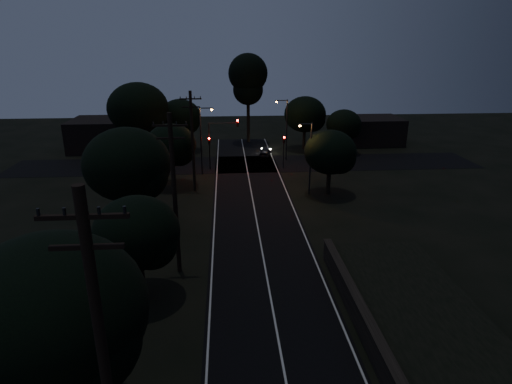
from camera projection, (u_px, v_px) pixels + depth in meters
road_surface at (251, 192)px, 45.44m from camera, size 60.00×70.00×0.03m
retaining_wall at (460, 381)px, 19.32m from camera, size 6.93×26.00×1.60m
utility_pole_near at (107, 382)px, 11.82m from camera, size 2.20×0.30×12.00m
utility_pole_mid at (174, 193)px, 27.97m from camera, size 2.20×0.30×11.00m
utility_pole_far at (192, 140)px, 44.04m from camera, size 2.20×0.30×10.50m
tree_left_a at (58, 318)px, 15.45m from camera, size 6.94×6.94×8.77m
tree_left_b at (140, 235)px, 25.42m from camera, size 5.18×5.18×6.58m
tree_left_c at (130, 166)px, 34.15m from camera, size 6.96×6.96×8.79m
tree_left_d at (173, 146)px, 46.01m from camera, size 5.42×5.42×6.87m
tree_far_nw at (182, 118)px, 60.89m from camera, size 5.89×5.89×7.46m
tree_far_w at (140, 110)px, 56.16m from camera, size 7.97×7.97×10.16m
tree_far_ne at (307, 115)px, 62.05m from camera, size 6.07×6.07×7.68m
tree_far_e at (345, 125)px, 59.90m from camera, size 4.87×4.87×6.18m
tree_right_a at (332, 153)px, 43.38m from camera, size 5.31×5.31×6.75m
tall_pine at (248, 79)px, 64.72m from camera, size 5.95×5.95×13.51m
building_left at (107, 134)px, 63.00m from camera, size 10.00×8.00×4.40m
building_right at (370, 130)px, 66.70m from camera, size 9.00×7.00×4.00m
signal_left at (209, 147)px, 52.53m from camera, size 0.28×0.35×4.10m
signal_right at (284, 146)px, 53.15m from camera, size 0.28×0.35×4.10m
signal_mast at (223, 135)px, 52.15m from camera, size 3.70×0.35×6.25m
streetlight_a at (202, 136)px, 50.01m from camera, size 1.66×0.26×8.00m
streetlight_b at (285, 125)px, 56.37m from camera, size 1.66×0.26×8.00m
streetlight_c at (309, 154)px, 43.33m from camera, size 1.46×0.26×7.50m
car at (265, 152)px, 59.43m from camera, size 2.02×3.75×1.21m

